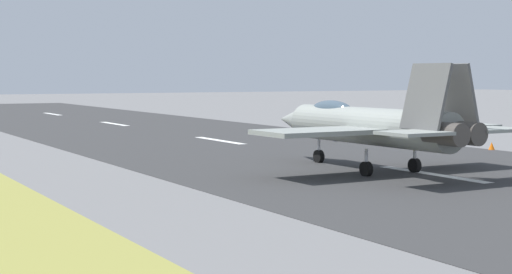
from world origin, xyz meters
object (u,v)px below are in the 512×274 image
(fighter_jet, at_px, (369,125))
(marker_cone_mid, at_px, (492,146))
(crew_person, at_px, (336,131))
(marker_cone_far, at_px, (350,131))

(fighter_jet, bearing_deg, marker_cone_mid, -68.35)
(fighter_jet, height_order, crew_person, fighter_jet)
(fighter_jet, relative_size, marker_cone_far, 30.05)
(fighter_jet, xyz_separation_m, crew_person, (17.01, -9.54, -1.68))
(fighter_jet, distance_m, marker_cone_mid, 16.07)
(fighter_jet, xyz_separation_m, marker_cone_far, (22.61, -14.80, -2.19))
(fighter_jet, height_order, marker_cone_far, fighter_jet)
(fighter_jet, relative_size, marker_cone_mid, 30.05)
(fighter_jet, distance_m, marker_cone_far, 27.11)
(crew_person, relative_size, marker_cone_mid, 2.86)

